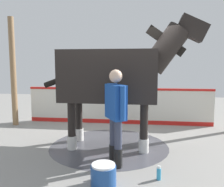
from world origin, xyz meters
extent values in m
cube|color=gray|center=(0.00, 0.00, -0.01)|extent=(16.00, 16.00, 0.02)
cylinder|color=#4C4C54|center=(0.35, -0.12, 0.00)|extent=(2.55, 2.55, 0.00)
cube|color=silver|center=(-1.66, -0.14, 0.51)|extent=(0.10, 5.46, 1.01)
cube|color=red|center=(-1.66, -0.14, 1.04)|extent=(0.12, 5.46, 0.06)
cube|color=red|center=(-1.66, -0.14, 0.06)|extent=(0.10, 5.46, 0.12)
cylinder|color=olive|center=(-1.10, -3.11, 1.54)|extent=(0.16, 0.16, 3.08)
cube|color=black|center=(0.35, -0.12, 1.53)|extent=(1.05, 1.96, 1.04)
cylinder|color=black|center=(0.06, 0.62, 0.50)|extent=(0.16, 0.16, 1.01)
cylinder|color=silver|center=(0.06, 0.62, 0.14)|extent=(0.20, 0.20, 0.28)
cylinder|color=black|center=(0.63, 0.62, 0.50)|extent=(0.16, 0.16, 1.01)
cylinder|color=silver|center=(0.63, 0.62, 0.14)|extent=(0.20, 0.20, 0.28)
cylinder|color=black|center=(0.07, -0.87, 0.50)|extent=(0.16, 0.16, 1.01)
cylinder|color=silver|center=(0.07, -0.87, 0.14)|extent=(0.20, 0.20, 0.28)
cylinder|color=black|center=(0.64, -0.86, 0.50)|extent=(0.16, 0.16, 1.01)
cylinder|color=silver|center=(0.64, -0.86, 0.14)|extent=(0.20, 0.20, 0.28)
cylinder|color=black|center=(0.34, 1.03, 2.07)|extent=(0.47, 0.93, 1.04)
cube|color=black|center=(0.34, 1.03, 2.23)|extent=(0.07, 0.81, 0.64)
cube|color=black|center=(0.34, 1.52, 2.46)|extent=(0.28, 0.65, 0.56)
cylinder|color=black|center=(0.36, -1.20, 1.43)|extent=(0.12, 0.70, 0.35)
cylinder|color=black|center=(1.40, 0.19, 0.17)|extent=(0.15, 0.15, 0.33)
cylinder|color=#383D51|center=(1.40, 0.19, 0.58)|extent=(0.13, 0.13, 0.50)
cylinder|color=black|center=(1.21, 0.08, 0.17)|extent=(0.15, 0.15, 0.33)
cylinder|color=#383D51|center=(1.21, 0.08, 0.58)|extent=(0.13, 0.13, 0.50)
cube|color=#19479E|center=(1.31, 0.13, 1.12)|extent=(0.53, 0.43, 0.59)
cylinder|color=#19479E|center=(1.56, 0.28, 1.14)|extent=(0.09, 0.09, 0.56)
cylinder|color=#19479E|center=(1.05, -0.01, 1.14)|extent=(0.09, 0.09, 0.56)
sphere|color=beige|center=(1.31, 0.13, 1.56)|extent=(0.22, 0.22, 0.22)
cylinder|color=#1E478C|center=(2.04, 0.04, 0.15)|extent=(0.37, 0.37, 0.29)
cylinder|color=white|center=(2.04, 0.04, 0.31)|extent=(0.34, 0.34, 0.03)
cylinder|color=#3399CC|center=(1.75, 0.85, 0.09)|extent=(0.07, 0.07, 0.18)
cylinder|color=white|center=(1.75, 0.85, 0.20)|extent=(0.05, 0.05, 0.04)
cylinder|color=#CC5933|center=(1.77, 0.06, 0.10)|extent=(0.06, 0.06, 0.20)
cylinder|color=white|center=(1.77, 0.06, 0.22)|extent=(0.05, 0.05, 0.04)
camera|label=1|loc=(5.27, 0.60, 1.75)|focal=38.04mm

